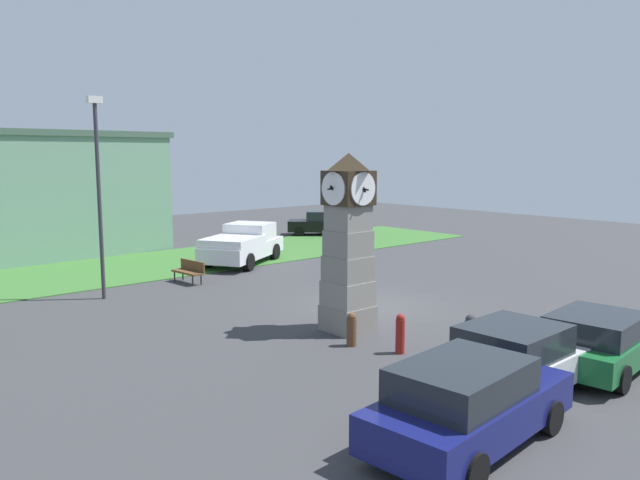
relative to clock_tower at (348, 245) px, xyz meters
The scene contains 14 objects.
ground_plane 4.07m from the clock_tower, 33.67° to the left, with size 66.06×66.06×0.00m, color #38383A.
clock_tower is the anchor object (origin of this frame).
bollard_near_tower 2.59m from the clock_tower, 129.77° to the right, with size 0.27×0.27×0.93m.
bollard_mid_row 3.23m from the clock_tower, 100.57° to the right, with size 0.24×0.24×1.06m.
bollard_far_row 4.45m from the clock_tower, 82.63° to the right, with size 0.31×0.31×1.17m.
car_navy_sedan 7.78m from the clock_tower, 117.25° to the right, with size 4.65×2.27×1.59m.
car_near_tower 6.23m from the clock_tower, 95.54° to the right, with size 3.88×2.16×1.54m.
car_by_building 7.06m from the clock_tower, 71.37° to the right, with size 4.20×2.36×1.42m.
car_far_lot 21.69m from the clock_tower, 50.90° to the left, with size 4.08×4.00×1.55m.
pickup_truck 12.16m from the clock_tower, 70.72° to the left, with size 5.51×4.49×1.85m.
bench 9.35m from the clock_tower, 90.80° to the left, with size 0.66×1.64×0.90m.
street_lamp_near_road 9.62m from the clock_tower, 113.83° to the left, with size 0.50×0.24×7.15m.
warehouse_blue_far 20.90m from the clock_tower, 99.23° to the left, with size 14.39×7.96×6.30m.
grass_verge_far 14.10m from the clock_tower, 89.20° to the left, with size 39.64×7.14×0.04m, color #386B2D.
Camera 1 is at (-15.05, -14.72, 5.20)m, focal length 35.00 mm.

